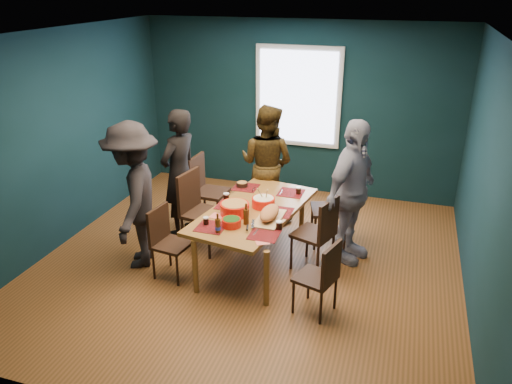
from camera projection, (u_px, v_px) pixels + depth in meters
The scene contains 26 objects.
room at pixel (255, 150), 5.86m from camera, with size 5.01×5.01×2.71m.
dining_table at pixel (254, 214), 5.97m from camera, with size 1.22×1.98×0.70m.
chair_left_far at pixel (204, 185), 6.96m from camera, with size 0.47×0.47×0.99m.
chair_left_mid at pixel (197, 205), 6.30m from camera, with size 0.53×0.53×1.02m.
chair_left_near at pixel (166, 237), 5.73m from camera, with size 0.43×0.43×0.85m.
chair_right_far at pixel (337, 203), 6.41m from camera, with size 0.56×0.56×0.99m.
chair_right_mid at pixel (320, 229), 5.80m from camera, with size 0.54×0.54×0.93m.
chair_right_near at pixel (323, 274), 5.04m from camera, with size 0.47×0.47×0.83m.
person_far_left at pixel (179, 174), 6.57m from camera, with size 0.63×0.41×1.73m, color black.
person_back at pixel (267, 164), 7.01m from camera, with size 0.82×0.64×1.68m, color black.
person_right at pixel (351, 192), 5.92m from camera, with size 1.04×0.43×1.78m, color white.
person_near_left at pixel (134, 196), 5.83m from camera, with size 1.15×0.66×1.77m, color black.
bowl_salad at pixel (235, 208), 5.78m from camera, with size 0.34×0.34×0.14m.
bowl_dumpling at pixel (263, 202), 5.98m from camera, with size 0.28×0.28×0.26m.
bowl_herbs at pixel (231, 222), 5.50m from camera, with size 0.21×0.21×0.09m.
cutting_board at pixel (269, 214), 5.65m from camera, with size 0.32×0.66×0.15m.
small_bowl at pixel (242, 184), 6.57m from camera, with size 0.15×0.15×0.06m.
beer_bottle_a at pixel (218, 226), 5.35m from camera, with size 0.06×0.06×0.22m.
beer_bottle_b at pixel (246, 216), 5.54m from camera, with size 0.06×0.06×0.25m.
cola_glass_a at pixel (206, 220), 5.54m from camera, with size 0.06×0.06×0.09m.
cola_glass_b at pixel (279, 225), 5.43m from camera, with size 0.07×0.07×0.10m.
cola_glass_c at pixel (299, 190), 6.33m from camera, with size 0.07×0.07×0.10m.
cola_glass_d at pixel (226, 197), 6.14m from camera, with size 0.07×0.07×0.10m.
napkin_a at pixel (283, 210), 5.90m from camera, with size 0.15×0.15×0.00m, color #F37366.
napkin_b at pixel (217, 216), 5.76m from camera, with size 0.15×0.15×0.00m, color #F37366.
napkin_c at pixel (262, 242), 5.19m from camera, with size 0.14×0.14×0.00m, color #F37366.
Camera 1 is at (1.68, -5.06, 3.21)m, focal length 35.00 mm.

